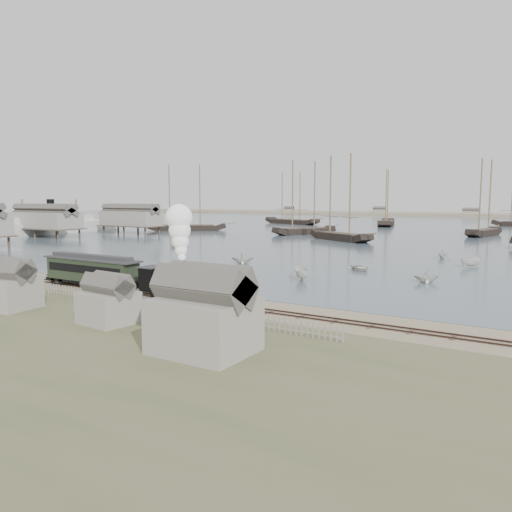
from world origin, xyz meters
The scene contains 28 objects.
ground centered at (0.00, 0.00, 0.00)m, with size 600.00×600.00×0.00m, color tan.
harbor_water centered at (0.00, 170.00, 0.03)m, with size 600.00×336.00×0.06m, color #465B65.
rail_track centered at (0.00, -2.00, 0.04)m, with size 120.00×1.80×0.16m.
picket_fence_west centered at (-6.50, -7.00, 0.00)m, with size 19.00×0.10×1.20m, color gray, non-canonical shape.
picket_fence_east centered at (12.50, -7.50, 0.00)m, with size 15.00×0.10×1.20m, color gray, non-canonical shape.
shed_left centered at (-10.00, -13.00, 0.00)m, with size 5.00×4.00×4.10m, color gray, non-canonical shape.
shed_mid centered at (2.00, -12.00, 0.00)m, with size 4.00×3.50×3.60m, color gray, non-canonical shape.
shed_right centered at (13.00, -14.00, 0.00)m, with size 6.00×5.00×5.10m, color gray, non-canonical shape.
western_wharf centered at (-76.00, 40.00, 4.06)m, with size 36.00×56.00×8.00m, color gray, non-canonical shape.
far_spit centered at (0.00, 250.00, 0.00)m, with size 500.00×20.00×1.80m, color tan.
locomotive centered at (0.44, -2.00, 4.13)m, with size 7.17×2.68×8.94m.
passenger_coach centered at (-11.69, -2.00, 2.03)m, with size 13.16×2.54×3.20m.
beached_dinghy centered at (-12.22, 1.19, 0.42)m, with size 4.07×2.91×0.84m, color silver.
steamship centered at (-89.00, 49.63, 4.84)m, with size 43.67×7.28×9.55m, color silver, non-canonical shape.
rowboat_0 centered at (-31.26, 12.38, 0.50)m, with size 4.24×3.03×0.88m, color silver.
rowboat_1 centered at (-8.67, 23.68, 0.93)m, with size 3.32×2.86×1.75m, color silver.
rowboat_2 centered at (5.82, 14.34, 0.83)m, with size 4.00×1.51×1.55m, color silver.
rowboat_3 centered at (8.96, 25.91, 0.45)m, with size 3.81×2.72×0.79m, color silver.
rowboat_4 centered at (18.97, 20.54, 0.83)m, with size 2.93×2.53×1.54m, color silver.
rowboat_5 centered at (21.33, 37.34, 0.78)m, with size 3.74×1.41×1.45m, color silver.
rowboat_6 centered at (-32.85, 36.92, 0.49)m, with size 4.19×2.99×0.87m, color silver.
rowboat_7 centered at (15.78, 45.49, 0.82)m, with size 2.88×2.48×1.52m, color silver.
schooner_0 centered at (-64.77, 78.83, 10.06)m, with size 23.67×5.46×20.00m, color black, non-canonical shape.
schooner_1 centered at (-27.56, 83.54, 10.06)m, with size 18.72×4.32×20.00m, color black, non-canonical shape.
schooner_2 centered at (-11.84, 70.26, 10.06)m, with size 19.30×4.45×20.00m, color black, non-canonical shape.
schooner_3 centered at (14.86, 102.84, 10.06)m, with size 16.94×3.91×20.00m, color black, non-canonical shape.
schooner_6 centered at (-56.32, 131.27, 10.06)m, with size 25.05×5.78×20.00m, color black, non-canonical shape.
schooner_7 centered at (-21.58, 137.80, 10.06)m, with size 23.06×5.32×20.00m, color black, non-canonical shape.
Camera 1 is at (32.07, -38.73, 9.82)m, focal length 35.00 mm.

